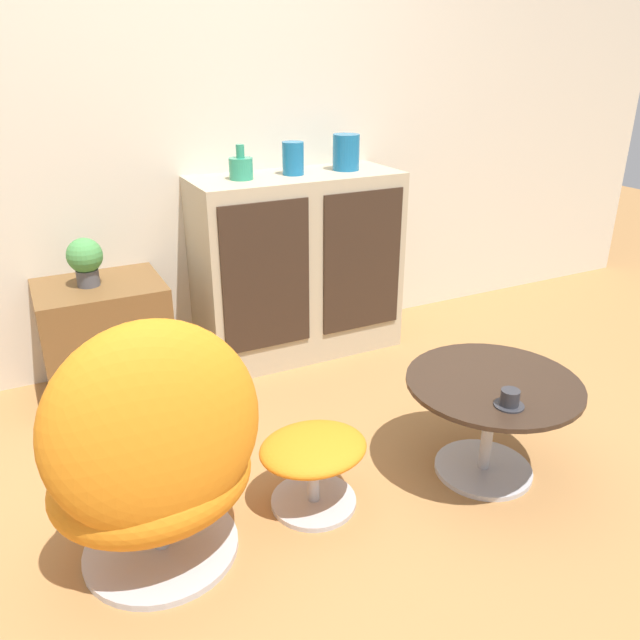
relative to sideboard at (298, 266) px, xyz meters
The scene contains 12 objects.
ground_plane 1.55m from the sideboard, 109.63° to the right, with size 12.00×12.00×0.00m, color #A87542.
wall_back 0.99m from the sideboard, 153.18° to the left, with size 6.40×0.06×2.60m.
sideboard is the anchor object (origin of this frame).
tv_console 1.03m from the sideboard, behind, with size 0.56×0.46×0.55m.
egg_chair 1.63m from the sideboard, 130.21° to the right, with size 0.65×0.60×0.88m.
ottoman 1.33m from the sideboard, 112.64° to the right, with size 0.39×0.33×0.29m.
coffee_table 1.36m from the sideboard, 82.33° to the right, with size 0.65×0.65×0.40m.
vase_leftmost 0.61m from the sideboard, behind, with size 0.11×0.11×0.16m.
vase_inner_left 0.56m from the sideboard, 166.03° to the left, with size 0.11×0.11×0.16m.
vase_inner_right 0.63m from the sideboard, ahead, with size 0.14×0.14×0.18m.
potted_plant 1.06m from the sideboard, behind, with size 0.16×0.16×0.22m.
teacup 1.50m from the sideboard, 86.01° to the right, with size 0.10×0.10×0.06m.
Camera 1 is at (-0.81, -1.46, 1.52)m, focal length 35.00 mm.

